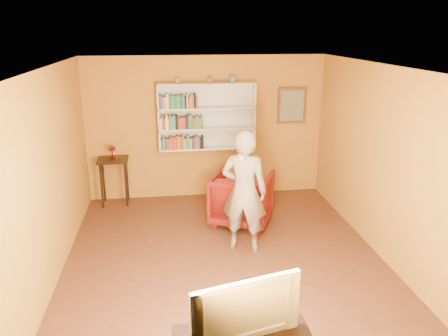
{
  "coord_description": "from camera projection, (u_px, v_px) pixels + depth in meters",
  "views": [
    {
      "loc": [
        -0.76,
        -5.61,
        3.17
      ],
      "look_at": [
        0.11,
        0.75,
        1.1
      ],
      "focal_mm": 35.0,
      "sensor_mm": 36.0,
      "label": 1
    }
  ],
  "objects": [
    {
      "name": "books_row_upper",
      "position": [
        179.0,
        102.0,
        7.89
      ],
      "size": [
        0.69,
        0.19,
        0.27
      ],
      "color": "#5B2268",
      "rests_on": "bookshelf"
    },
    {
      "name": "person",
      "position": [
        244.0,
        192.0,
        6.31
      ],
      "size": [
        0.78,
        0.64,
        1.83
      ],
      "primitive_type": "imported",
      "rotation": [
        0.0,
        0.0,
        2.79
      ],
      "color": "#7B6B5A",
      "rests_on": "ground"
    },
    {
      "name": "ornament_centre",
      "position": [
        210.0,
        80.0,
        7.89
      ],
      "size": [
        0.07,
        0.07,
        0.1
      ],
      "primitive_type": "cube",
      "color": "maroon",
      "rests_on": "bookshelf"
    },
    {
      "name": "ruby_lustre",
      "position": [
        112.0,
        150.0,
        7.93
      ],
      "size": [
        0.14,
        0.14,
        0.23
      ],
      "color": "maroon",
      "rests_on": "console_table"
    },
    {
      "name": "books_row_middle",
      "position": [
        181.0,
        122.0,
        8.01
      ],
      "size": [
        0.77,
        0.19,
        0.27
      ],
      "color": "silver",
      "rests_on": "bookshelf"
    },
    {
      "name": "ornament_right",
      "position": [
        232.0,
        79.0,
        7.94
      ],
      "size": [
        0.09,
        0.09,
        0.12
      ],
      "primitive_type": "cube",
      "color": "#475C77",
      "rests_on": "bookshelf"
    },
    {
      "name": "television",
      "position": [
        242.0,
        304.0,
        3.99
      ],
      "size": [
        1.05,
        0.4,
        0.61
      ],
      "primitive_type": "imported",
      "rotation": [
        0.0,
        0.0,
        0.25
      ],
      "color": "black",
      "rests_on": "tv_cabinet"
    },
    {
      "name": "game_remote",
      "position": [
        240.0,
        156.0,
        5.9
      ],
      "size": [
        0.04,
        0.15,
        0.04
      ],
      "primitive_type": "cube",
      "color": "white",
      "rests_on": "person"
    },
    {
      "name": "books_row_lower",
      "position": [
        182.0,
        143.0,
        8.13
      ],
      "size": [
        0.78,
        0.19,
        0.26
      ],
      "color": "#1C8027",
      "rests_on": "bookshelf"
    },
    {
      "name": "bookshelf",
      "position": [
        207.0,
        116.0,
        8.14
      ],
      "size": [
        1.8,
        0.29,
        1.23
      ],
      "color": "silver",
      "rests_on": "room_shell"
    },
    {
      "name": "console_table",
      "position": [
        113.0,
        166.0,
        8.03
      ],
      "size": [
        0.54,
        0.42,
        0.89
      ],
      "color": "black",
      "rests_on": "ground"
    },
    {
      "name": "armchair",
      "position": [
        242.0,
        198.0,
        7.34
      ],
      "size": [
        1.25,
        1.26,
        0.88
      ],
      "primitive_type": "imported",
      "rotation": [
        0.0,
        0.0,
        2.73
      ],
      "color": "#4E0505",
      "rests_on": "ground"
    },
    {
      "name": "framed_painting",
      "position": [
        292.0,
        105.0,
        8.35
      ],
      "size": [
        0.55,
        0.05,
        0.7
      ],
      "color": "#573019",
      "rests_on": "room_shell"
    },
    {
      "name": "room_shell",
      "position": [
        224.0,
        191.0,
        6.05
      ],
      "size": [
        5.3,
        5.8,
        2.88
      ],
      "color": "#442415",
      "rests_on": "ground"
    },
    {
      "name": "ornament_left",
      "position": [
        177.0,
        81.0,
        7.81
      ],
      "size": [
        0.07,
        0.07,
        0.1
      ],
      "primitive_type": "cube",
      "color": "#A3542E",
      "rests_on": "bookshelf"
    }
  ]
}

